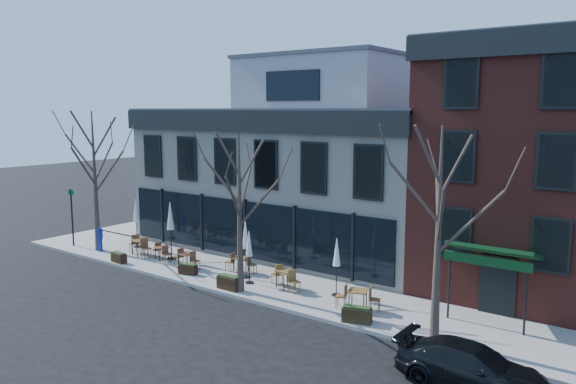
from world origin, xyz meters
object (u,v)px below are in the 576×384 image
Objects in this scene: cafe_set_0 at (140,245)px; umbrella_0 at (136,213)px; call_box at (100,238)px; parked_sedan at (472,367)px.

cafe_set_0 is 0.72× the size of umbrella_0.
cafe_set_0 is (2.49, 0.78, -0.21)m from call_box.
parked_sedan reaches higher than cafe_set_0.
umbrella_0 reaches higher than call_box.
umbrella_0 is (0.89, 1.86, 1.26)m from call_box.
umbrella_0 is (-21.29, 4.76, 1.51)m from parked_sedan.
call_box reaches higher than parked_sedan.
call_box is at bearing 82.57° from parked_sedan.
parked_sedan is 2.19× the size of cafe_set_0.
parked_sedan is 20.04m from cafe_set_0.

